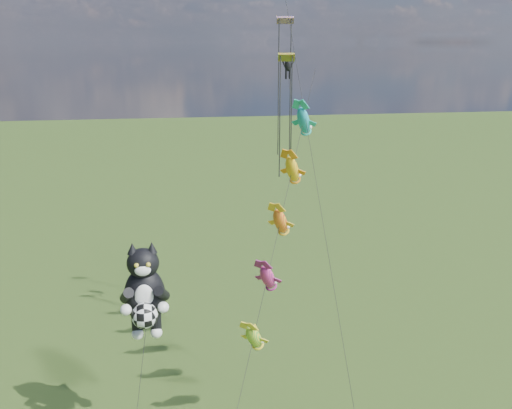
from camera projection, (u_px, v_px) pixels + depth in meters
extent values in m
cylinder|color=black|center=(139.00, 393.00, 31.18)|extent=(1.12, 2.53, 6.79)
ellipsoid|color=black|center=(145.00, 296.00, 31.36)|extent=(2.79, 2.55, 3.30)
ellipsoid|color=black|center=(143.00, 263.00, 30.72)|extent=(2.21, 2.11, 1.67)
cone|color=black|center=(132.00, 248.00, 30.41)|extent=(0.75, 0.75, 0.62)
cone|color=black|center=(152.00, 247.00, 30.56)|extent=(0.75, 0.75, 0.62)
ellipsoid|color=white|center=(143.00, 271.00, 30.13)|extent=(0.96, 0.72, 0.60)
ellipsoid|color=white|center=(144.00, 296.00, 30.54)|extent=(1.10, 0.74, 1.36)
sphere|color=gold|center=(136.00, 265.00, 29.92)|extent=(0.25, 0.25, 0.25)
sphere|color=gold|center=(148.00, 265.00, 30.02)|extent=(0.25, 0.25, 0.25)
sphere|color=white|center=(126.00, 310.00, 30.25)|extent=(0.62, 0.62, 0.62)
sphere|color=white|center=(163.00, 307.00, 30.55)|extent=(0.62, 0.62, 0.62)
sphere|color=white|center=(138.00, 334.00, 31.74)|extent=(0.66, 0.66, 0.66)
sphere|color=white|center=(156.00, 332.00, 31.90)|extent=(0.66, 0.66, 0.66)
sphere|color=white|center=(145.00, 316.00, 30.18)|extent=(1.39, 1.39, 1.39)
cylinder|color=black|center=(275.00, 245.00, 34.48)|extent=(8.07, 13.66, 20.16)
ellipsoid|color=green|center=(254.00, 337.00, 32.58)|extent=(1.71, 2.15, 2.30)
ellipsoid|color=#D8337A|center=(268.00, 277.00, 33.79)|extent=(1.71, 2.15, 2.30)
ellipsoid|color=red|center=(280.00, 221.00, 34.99)|extent=(1.71, 2.15, 2.30)
ellipsoid|color=yellow|center=(292.00, 169.00, 36.20)|extent=(1.71, 2.15, 2.30)
ellipsoid|color=#197FBF|center=(304.00, 120.00, 37.41)|extent=(1.71, 2.15, 2.30)
cylinder|color=black|center=(320.00, 202.00, 35.12)|extent=(1.10, 17.06, 24.78)
cube|color=green|center=(286.00, 57.00, 37.75)|extent=(1.14, 0.58, 0.57)
cylinder|color=black|center=(280.00, 120.00, 38.84)|extent=(0.08, 0.08, 8.32)
cylinder|color=black|center=(291.00, 120.00, 38.95)|extent=(0.08, 0.08, 8.32)
cube|color=#342ED1|center=(285.00, 20.00, 40.12)|extent=(1.25, 0.55, 0.52)
cylinder|color=black|center=(279.00, 91.00, 41.40)|extent=(0.08, 0.08, 9.77)
cylinder|color=black|center=(290.00, 91.00, 41.53)|extent=(0.08, 0.08, 9.77)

